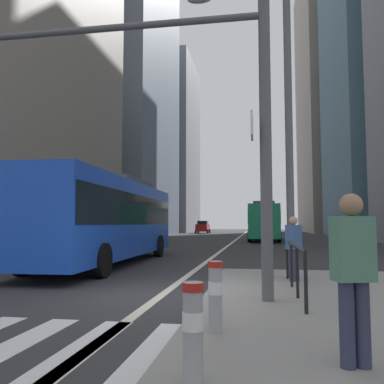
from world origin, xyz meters
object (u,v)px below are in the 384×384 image
at_px(city_bus_blue_oncoming, 107,216).
at_px(traffic_signal_gantry, 156,93).
at_px(bollard_left, 215,293).
at_px(pedestrian_far, 294,245).
at_px(bollard_front, 193,327).
at_px(car_receding_near, 263,227).
at_px(city_bus_red_receding, 264,220).
at_px(car_oncoming_mid, 203,227).
at_px(pedestrian_walking, 353,269).
at_px(street_lamp_post, 288,84).

distance_m(city_bus_blue_oncoming, traffic_signal_gantry, 8.29).
relative_size(bollard_left, pedestrian_far, 0.58).
bearing_deg(city_bus_blue_oncoming, bollard_front, -65.00).
bearing_deg(pedestrian_far, car_receding_near, 90.05).
bearing_deg(pedestrian_far, city_bus_red_receding, 90.70).
bearing_deg(car_receding_near, traffic_signal_gantry, -92.81).
relative_size(car_oncoming_mid, car_receding_near, 0.91).
distance_m(car_oncoming_mid, pedestrian_far, 52.64).
xyz_separation_m(car_oncoming_mid, pedestrian_walking, (9.45, -57.69, 0.11)).
relative_size(bollard_front, pedestrian_far, 0.56).
xyz_separation_m(city_bus_blue_oncoming, city_bus_red_receding, (6.23, 22.45, 0.00)).
xyz_separation_m(traffic_signal_gantry, pedestrian_walking, (2.88, -3.27, -3.02)).
xyz_separation_m(car_oncoming_mid, bollard_front, (7.95, -58.36, -0.35)).
bearing_deg(car_oncoming_mid, city_bus_red_receding, -70.04).
distance_m(bollard_front, bollard_left, 1.70).
bearing_deg(city_bus_blue_oncoming, car_receding_near, 82.50).
bearing_deg(pedestrian_walking, traffic_signal_gantry, 131.40).
distance_m(street_lamp_post, bollard_front, 8.66).
xyz_separation_m(city_bus_red_receding, bollard_front, (-1.11, -33.42, -1.19)).
bearing_deg(pedestrian_walking, city_bus_blue_oncoming, 122.73).
xyz_separation_m(traffic_signal_gantry, street_lamp_post, (2.80, 3.24, 1.16)).
bearing_deg(street_lamp_post, car_oncoming_mid, 100.37).
xyz_separation_m(traffic_signal_gantry, pedestrian_far, (2.82, 2.62, -3.10)).
distance_m(city_bus_blue_oncoming, bollard_left, 10.67).
distance_m(city_bus_red_receding, car_receding_near, 27.03).
xyz_separation_m(city_bus_red_receding, pedestrian_far, (0.33, -26.85, -0.82)).
xyz_separation_m(bollard_left, pedestrian_walking, (1.49, -1.03, 0.44)).
relative_size(city_bus_red_receding, pedestrian_walking, 6.74).
bearing_deg(car_receding_near, pedestrian_far, -89.95).
height_order(car_oncoming_mid, pedestrian_walking, car_oncoming_mid).
bearing_deg(bollard_left, traffic_signal_gantry, 121.94).
bearing_deg(city_bus_blue_oncoming, car_oncoming_mid, 93.42).
xyz_separation_m(bollard_front, bollard_left, (0.02, 1.70, 0.01)).
xyz_separation_m(car_oncoming_mid, street_lamp_post, (9.37, -51.19, 4.29)).
relative_size(car_receding_near, bollard_left, 4.91).
bearing_deg(car_oncoming_mid, pedestrian_far, -79.73).
relative_size(city_bus_blue_oncoming, street_lamp_post, 1.43).
relative_size(car_receding_near, pedestrian_far, 2.83).
bearing_deg(car_oncoming_mid, traffic_signal_gantry, -83.12).
xyz_separation_m(city_bus_red_receding, car_receding_near, (0.28, 27.02, -0.85)).
height_order(city_bus_blue_oncoming, street_lamp_post, street_lamp_post).
relative_size(city_bus_red_receding, traffic_signal_gantry, 1.82).
height_order(city_bus_red_receding, pedestrian_far, city_bus_red_receding).
distance_m(traffic_signal_gantry, bollard_front, 5.43).
height_order(city_bus_red_receding, bollard_front, city_bus_red_receding).
relative_size(city_bus_red_receding, bollard_front, 13.00).
height_order(car_receding_near, traffic_signal_gantry, traffic_signal_gantry).
relative_size(city_bus_blue_oncoming, car_oncoming_mid, 2.80).
bearing_deg(street_lamp_post, city_bus_red_receding, 90.68).
distance_m(traffic_signal_gantry, pedestrian_walking, 5.30).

